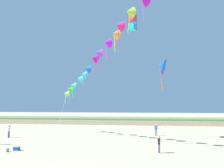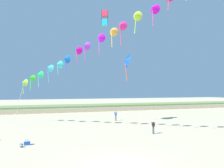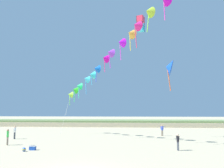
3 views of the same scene
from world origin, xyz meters
name	(u,v)px [view 1 (image 1 of 3)]	position (x,y,z in m)	size (l,w,h in m)	color
dune_ridge	(119,121)	(0.00, 43.36, 0.69)	(120.00, 10.03, 1.38)	tan
person_near_left	(9,130)	(-12.09, 16.55, 0.99)	(0.23, 0.60, 1.71)	#474C56
person_mid_center	(159,143)	(7.91, 9.16, 0.91)	(0.28, 0.54, 1.58)	#474C56
person_far_left	(156,129)	(8.06, 21.93, 0.95)	(0.58, 0.22, 1.64)	#726656
kite_banner_string	(114,35)	(3.29, 11.11, 12.18)	(21.70, 26.63, 18.65)	#92D637
large_kite_low_lead	(161,66)	(8.87, 19.37, 9.87)	(1.76, 2.52, 4.58)	blue
large_kite_mid_trail	(132,22)	(4.90, 18.33, 16.03)	(1.21, 1.21, 2.21)	#1DAECF
beach_cooler	(17,148)	(-6.08, 8.31, 0.21)	(0.58, 0.41, 0.46)	blue
beach_ball	(7,150)	(-6.58, 7.53, 0.18)	(0.36, 0.36, 0.36)	blue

